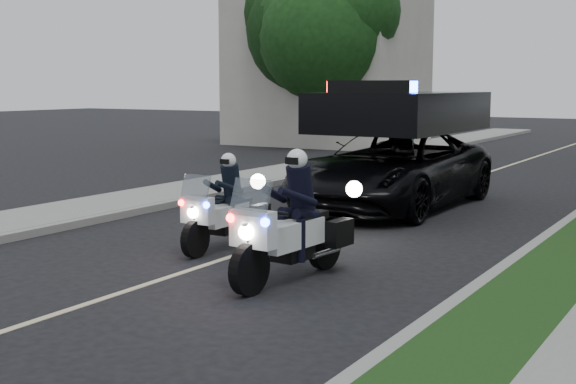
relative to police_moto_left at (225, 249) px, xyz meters
The scene contains 13 objects.
ground 4.58m from the police_moto_left, 84.26° to the right, with size 120.00×120.00×0.00m, color black.
curb_right 7.10m from the police_moto_left, 50.06° to the left, with size 0.20×60.00×0.15m, color gray.
curb_left 6.55m from the police_moto_left, 123.78° to the left, with size 0.20×60.00×0.15m, color gray.
sidewalk_left 7.22m from the police_moto_left, 131.06° to the left, with size 2.00×60.00×0.16m, color gray.
building_far 23.73m from the police_moto_left, 113.99° to the left, with size 8.00×6.00×7.00m, color #A8A396.
lane_marking 5.46m from the police_moto_left, 85.19° to the left, with size 0.12×50.00×0.01m, color #BFB78C.
police_moto_left is the anchor object (origin of this frame).
police_moto_right 2.43m from the police_moto_left, 31.75° to the right, with size 0.77×2.20×1.87m, color silver, non-canonical shape.
police_suv 5.60m from the police_moto_left, 83.37° to the left, with size 2.90×6.26×3.05m, color black.
bicycle 14.95m from the police_moto_left, 100.60° to the left, with size 0.60×1.72×0.90m, color black.
cyclist 14.95m from the police_moto_left, 100.60° to the left, with size 0.56×0.37×1.55m, color black.
tree_left_near 20.66m from the police_moto_left, 113.87° to the left, with size 5.59×5.59×9.31m, color #194416, non-canonical shape.
tree_left_far 21.87m from the police_moto_left, 115.25° to the left, with size 6.01×6.01×10.01m, color #123410, non-canonical shape.
Camera 1 is at (7.07, -5.85, 2.76)m, focal length 48.09 mm.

